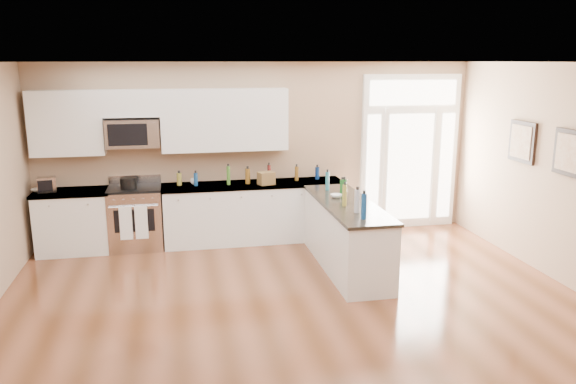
{
  "coord_description": "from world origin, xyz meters",
  "views": [
    {
      "loc": [
        -1.31,
        -4.86,
        2.82
      ],
      "look_at": [
        0.06,
        2.0,
        1.18
      ],
      "focal_mm": 35.0,
      "sensor_mm": 36.0,
      "label": 1
    }
  ],
  "objects_px": {
    "peninsula_cabinet": "(346,237)",
    "stockpot": "(128,183)",
    "kitchen_range": "(136,218)",
    "toaster_oven": "(47,184)"
  },
  "relations": [
    {
      "from": "kitchen_range",
      "to": "stockpot",
      "type": "bearing_deg",
      "value": -137.76
    },
    {
      "from": "peninsula_cabinet",
      "to": "kitchen_range",
      "type": "xyz_separation_m",
      "value": [
        -2.9,
        1.45,
        0.04
      ]
    },
    {
      "from": "kitchen_range",
      "to": "stockpot",
      "type": "relative_size",
      "value": 4.52
    },
    {
      "from": "peninsula_cabinet",
      "to": "stockpot",
      "type": "height_order",
      "value": "stockpot"
    },
    {
      "from": "kitchen_range",
      "to": "stockpot",
      "type": "xyz_separation_m",
      "value": [
        -0.07,
        -0.07,
        0.56
      ]
    },
    {
      "from": "kitchen_range",
      "to": "peninsula_cabinet",
      "type": "bearing_deg",
      "value": -26.55
    },
    {
      "from": "peninsula_cabinet",
      "to": "stockpot",
      "type": "distance_m",
      "value": 3.33
    },
    {
      "from": "peninsula_cabinet",
      "to": "toaster_oven",
      "type": "bearing_deg",
      "value": 160.5
    },
    {
      "from": "kitchen_range",
      "to": "toaster_oven",
      "type": "relative_size",
      "value": 4.23
    },
    {
      "from": "kitchen_range",
      "to": "toaster_oven",
      "type": "xyz_separation_m",
      "value": [
        -1.23,
        0.02,
        0.57
      ]
    }
  ]
}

